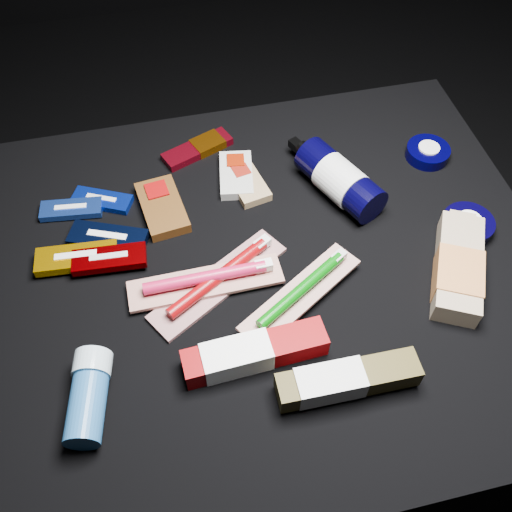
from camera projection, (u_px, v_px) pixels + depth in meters
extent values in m
plane|color=black|center=(250.00, 377.00, 1.22)|extent=(3.00, 3.00, 0.00)
cube|color=black|center=(249.00, 332.00, 1.06)|extent=(0.98, 0.78, 0.40)
cube|color=#0B28B0|center=(102.00, 200.00, 0.98)|extent=(0.11, 0.08, 0.01)
cube|color=#BBBBB6|center=(102.00, 200.00, 0.98)|extent=(0.05, 0.03, 0.01)
cube|color=#1F46B0|center=(71.00, 209.00, 0.97)|extent=(0.11, 0.05, 0.01)
cube|color=silver|center=(71.00, 209.00, 0.97)|extent=(0.05, 0.02, 0.01)
cube|color=black|center=(108.00, 238.00, 0.92)|extent=(0.13, 0.09, 0.01)
cube|color=silver|center=(108.00, 238.00, 0.92)|extent=(0.06, 0.04, 0.02)
cube|color=#CF8F00|center=(77.00, 258.00, 0.90)|extent=(0.13, 0.06, 0.01)
cube|color=silver|center=(77.00, 258.00, 0.90)|extent=(0.07, 0.02, 0.02)
cube|color=#6C0002|center=(110.00, 259.00, 0.89)|extent=(0.12, 0.05, 0.01)
cube|color=#BABBB7|center=(109.00, 258.00, 0.89)|extent=(0.06, 0.01, 0.02)
cube|color=#4A2B0F|center=(162.00, 207.00, 0.97)|extent=(0.08, 0.13, 0.02)
cube|color=#790607|center=(157.00, 194.00, 0.98)|extent=(0.04, 0.04, 0.02)
cube|color=#BABAB2|center=(236.00, 175.00, 1.01)|extent=(0.07, 0.11, 0.02)
cube|color=#731603|center=(236.00, 163.00, 1.03)|extent=(0.04, 0.04, 0.02)
cube|color=#9D8056|center=(247.00, 183.00, 1.00)|extent=(0.07, 0.11, 0.02)
cube|color=maroon|center=(241.00, 173.00, 1.02)|extent=(0.03, 0.03, 0.02)
cube|color=maroon|center=(197.00, 149.00, 1.06)|extent=(0.14, 0.09, 0.01)
cube|color=#9C5009|center=(208.00, 144.00, 1.06)|extent=(0.07, 0.06, 0.02)
cylinder|color=black|center=(340.00, 180.00, 0.97)|extent=(0.13, 0.18, 0.07)
cylinder|color=silver|center=(341.00, 181.00, 0.97)|extent=(0.09, 0.09, 0.07)
cylinder|color=black|center=(305.00, 150.00, 1.02)|extent=(0.03, 0.03, 0.02)
cube|color=black|center=(297.00, 146.00, 1.03)|extent=(0.03, 0.03, 0.01)
cylinder|color=black|center=(428.00, 153.00, 1.05)|extent=(0.08, 0.08, 0.02)
cylinder|color=silver|center=(428.00, 152.00, 1.04)|extent=(0.04, 0.04, 0.02)
cylinder|color=black|center=(467.00, 225.00, 0.94)|extent=(0.08, 0.08, 0.02)
cylinder|color=white|center=(468.00, 224.00, 0.94)|extent=(0.04, 0.04, 0.03)
cube|color=tan|center=(458.00, 267.00, 0.88)|extent=(0.14, 0.20, 0.04)
cube|color=#C5793F|center=(458.00, 277.00, 0.87)|extent=(0.10, 0.11, 0.04)
cube|color=tan|center=(461.00, 222.00, 0.94)|extent=(0.05, 0.04, 0.03)
cylinder|color=#215790|center=(87.00, 409.00, 0.74)|extent=(0.06, 0.10, 0.05)
cylinder|color=#ACC4CE|center=(93.00, 365.00, 0.78)|extent=(0.06, 0.04, 0.05)
cube|color=#B2ACA7|center=(219.00, 283.00, 0.88)|extent=(0.24, 0.17, 0.01)
cylinder|color=#700407|center=(218.00, 277.00, 0.87)|extent=(0.17, 0.12, 0.02)
cube|color=silver|center=(262.00, 243.00, 0.91)|extent=(0.03, 0.03, 0.01)
cube|color=silver|center=(206.00, 282.00, 0.87)|extent=(0.24, 0.06, 0.01)
cylinder|color=#B61641|center=(205.00, 277.00, 0.86)|extent=(0.19, 0.02, 0.02)
cube|color=white|center=(264.00, 265.00, 0.88)|extent=(0.03, 0.02, 0.01)
cube|color=silver|center=(301.00, 294.00, 0.85)|extent=(0.21, 0.16, 0.01)
cylinder|color=#025706|center=(301.00, 290.00, 0.84)|extent=(0.16, 0.11, 0.02)
cube|color=#BABAB6|center=(339.00, 257.00, 0.88)|extent=(0.03, 0.03, 0.01)
cube|color=#830205|center=(255.00, 352.00, 0.80)|extent=(0.21, 0.06, 0.04)
cube|color=white|center=(237.00, 357.00, 0.79)|extent=(0.10, 0.05, 0.04)
cube|color=#3D3311|center=(348.00, 380.00, 0.77)|extent=(0.20, 0.05, 0.03)
cube|color=silver|center=(330.00, 383.00, 0.76)|extent=(0.09, 0.05, 0.04)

